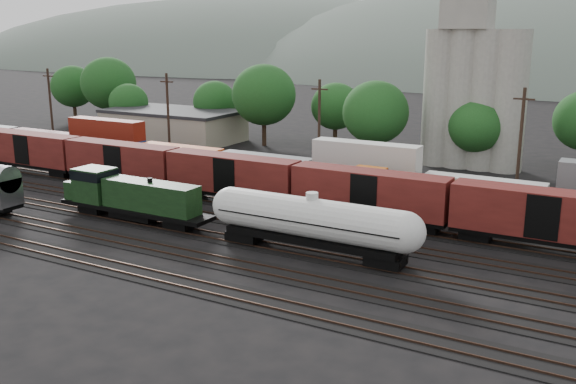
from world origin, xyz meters
The scene contains 11 objects.
ground centered at (0.00, 0.00, 0.00)m, with size 600.00×600.00×0.00m, color black.
tracks centered at (0.00, 0.00, 0.05)m, with size 180.00×33.20×0.20m.
green_locomotive centered at (-18.98, -5.00, 2.54)m, with size 16.82×2.97×4.45m.
tank_car_a centered at (0.83, -5.00, 2.92)m, with size 18.85×3.38×4.94m.
orange_locomotive centered at (3.59, 10.00, 2.31)m, with size 16.09×2.68×4.02m.
boxcar_string centered at (1.73, 5.00, 3.12)m, with size 138.20×2.90×4.20m.
container_wall centered at (4.25, 15.00, 2.34)m, with size 178.40×2.60×5.80m.
grain_silo centered at (3.28, 36.00, 11.26)m, with size 13.40×5.00×29.00m.
industrial_sheds centered at (6.63, 35.25, 2.56)m, with size 119.38×17.26×5.10m.
tree_band centered at (12.08, 37.97, 7.86)m, with size 166.45×19.81×14.21m.
utility_poles centered at (0.00, 22.00, 6.21)m, with size 122.20×0.36×12.00m.
Camera 1 is at (23.32, -49.19, 17.81)m, focal length 40.00 mm.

